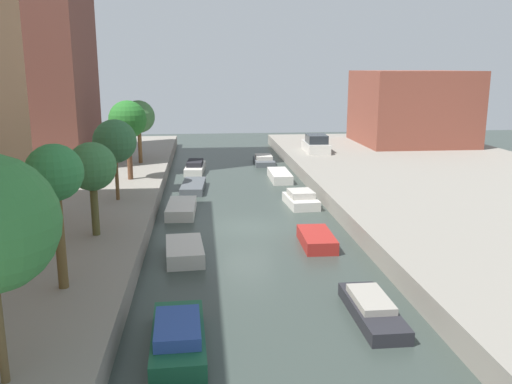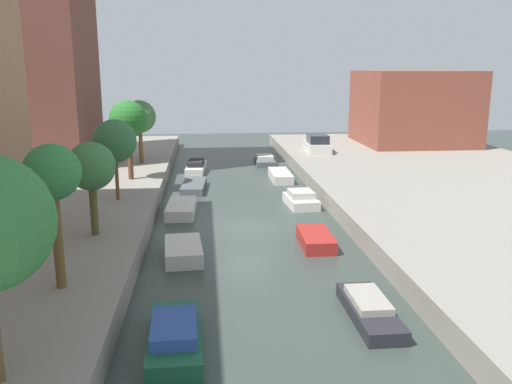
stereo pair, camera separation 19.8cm
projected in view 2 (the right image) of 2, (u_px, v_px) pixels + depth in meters
ground_plane at (248, 228)px, 28.66m from camera, size 84.00×84.00×0.00m
low_block_right at (413, 108)px, 52.38m from camera, size 10.00×10.03×6.95m
street_tree_1 at (52, 176)px, 17.55m from camera, size 1.87×1.87×4.90m
street_tree_2 at (91, 167)px, 23.53m from camera, size 2.12×2.12×4.15m
street_tree_3 at (115, 141)px, 29.86m from camera, size 2.40×2.40×4.51m
street_tree_4 at (128, 120)px, 35.29m from camera, size 2.46×2.46×5.20m
street_tree_5 at (140, 117)px, 41.53m from camera, size 2.49×2.49×4.83m
parked_car at (317, 145)px, 47.62m from camera, size 2.01×4.45×1.55m
moored_boat_left_1 at (175, 337)px, 16.21m from camera, size 1.70×4.21×1.00m
moored_boat_left_2 at (183, 251)px, 24.05m from camera, size 1.81×3.30×0.66m
moored_boat_left_3 at (181, 208)px, 31.34m from camera, size 1.72×3.90×0.63m
moored_boat_left_4 at (194, 186)px, 37.49m from camera, size 1.79×4.38×0.50m
moored_boat_left_5 at (196, 167)px, 43.98m from camera, size 1.74×4.58×0.92m
moored_boat_right_1 at (369, 309)px, 18.31m from camera, size 1.34×4.08×0.70m
moored_boat_right_2 at (316, 239)px, 25.73m from camera, size 1.50×3.16×0.61m
moored_boat_right_3 at (301, 200)px, 33.10m from camera, size 1.87×3.26×0.95m
moored_boat_right_4 at (280, 176)px, 40.69m from camera, size 1.43×4.06×0.65m
moored_boat_right_5 at (265, 160)px, 47.50m from camera, size 1.72×3.89×0.76m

